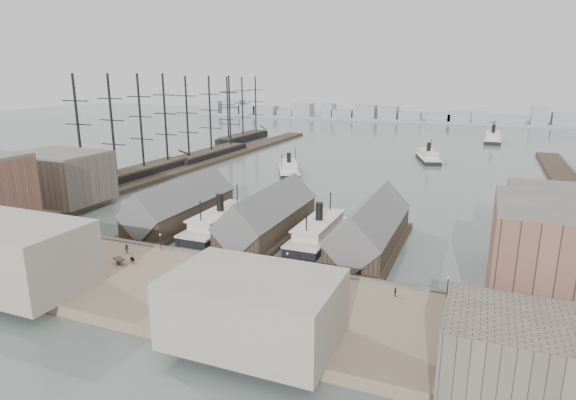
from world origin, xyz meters
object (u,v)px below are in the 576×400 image
at_px(ferry_docked_west, 221,222).
at_px(horse_cart_left, 33,248).
at_px(horse_cart_right, 279,311).
at_px(tram, 531,321).
at_px(horse_cart_center, 128,260).

distance_m(ferry_docked_west, horse_cart_left, 43.53).
bearing_deg(ferry_docked_west, horse_cart_right, -49.63).
height_order(ferry_docked_west, horse_cart_right, ferry_docked_west).
distance_m(horse_cart_left, horse_cart_right, 61.51).
distance_m(tram, horse_cart_center, 74.09).
bearing_deg(ferry_docked_west, horse_cart_center, -96.64).
bearing_deg(horse_cart_center, tram, -66.13).
bearing_deg(tram, ferry_docked_west, 148.66).
relative_size(ferry_docked_west, horse_cart_left, 6.07).
xyz_separation_m(ferry_docked_west, horse_cart_right, (33.53, -39.44, 0.34)).
xyz_separation_m(tram, horse_cart_center, (-74.08, -0.73, -1.18)).
xyz_separation_m(ferry_docked_west, tram, (70.44, -30.52, 1.60)).
height_order(ferry_docked_west, horse_cart_center, ferry_docked_west).
distance_m(ferry_docked_west, horse_cart_right, 51.77).
height_order(horse_cart_left, horse_cart_center, horse_cart_center).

